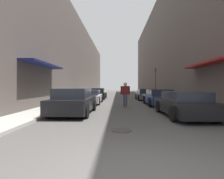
{
  "coord_description": "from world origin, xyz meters",
  "views": [
    {
      "loc": [
        -0.38,
        -2.67,
        1.48
      ],
      "look_at": [
        -0.84,
        11.32,
        1.24
      ],
      "focal_mm": 28.0,
      "sensor_mm": 36.0,
      "label": 1
    }
  ],
  "objects_px": {
    "parked_car_left_2": "(97,94)",
    "skateboarder": "(125,92)",
    "traffic_light": "(156,79)",
    "parked_car_left_1": "(90,97)",
    "parked_car_right_1": "(158,97)",
    "manhole_cover": "(121,130)",
    "parked_car_left_0": "(74,102)",
    "parked_car_right_0": "(183,104)",
    "parked_car_right_2": "(146,95)"
  },
  "relations": [
    {
      "from": "parked_car_right_0",
      "to": "parked_car_right_2",
      "type": "xyz_separation_m",
      "value": [
        -0.1,
        10.69,
        -0.02
      ]
    },
    {
      "from": "parked_car_left_0",
      "to": "parked_car_right_1",
      "type": "distance_m",
      "value": 7.24
    },
    {
      "from": "manhole_cover",
      "to": "traffic_light",
      "type": "bearing_deg",
      "value": 74.52
    },
    {
      "from": "parked_car_right_0",
      "to": "parked_car_left_2",
      "type": "bearing_deg",
      "value": 114.68
    },
    {
      "from": "parked_car_right_1",
      "to": "manhole_cover",
      "type": "relative_size",
      "value": 6.06
    },
    {
      "from": "parked_car_right_2",
      "to": "manhole_cover",
      "type": "height_order",
      "value": "parked_car_right_2"
    },
    {
      "from": "parked_car_left_1",
      "to": "manhole_cover",
      "type": "bearing_deg",
      "value": -74.81
    },
    {
      "from": "parked_car_left_0",
      "to": "traffic_light",
      "type": "distance_m",
      "value": 16.74
    },
    {
      "from": "skateboarder",
      "to": "manhole_cover",
      "type": "height_order",
      "value": "skateboarder"
    },
    {
      "from": "parked_car_left_2",
      "to": "parked_car_right_0",
      "type": "height_order",
      "value": "parked_car_left_2"
    },
    {
      "from": "parked_car_left_2",
      "to": "traffic_light",
      "type": "height_order",
      "value": "traffic_light"
    },
    {
      "from": "parked_car_left_0",
      "to": "manhole_cover",
      "type": "height_order",
      "value": "parked_car_left_0"
    },
    {
      "from": "parked_car_left_1",
      "to": "parked_car_left_2",
      "type": "relative_size",
      "value": 0.95
    },
    {
      "from": "parked_car_left_0",
      "to": "traffic_light",
      "type": "relative_size",
      "value": 1.1
    },
    {
      "from": "skateboarder",
      "to": "parked_car_left_0",
      "type": "bearing_deg",
      "value": -130.32
    },
    {
      "from": "parked_car_right_1",
      "to": "traffic_light",
      "type": "xyz_separation_m",
      "value": [
        1.96,
        10.22,
        1.87
      ]
    },
    {
      "from": "parked_car_left_1",
      "to": "skateboarder",
      "type": "height_order",
      "value": "skateboarder"
    },
    {
      "from": "parked_car_right_1",
      "to": "parked_car_left_2",
      "type": "bearing_deg",
      "value": 128.63
    },
    {
      "from": "parked_car_left_1",
      "to": "manhole_cover",
      "type": "xyz_separation_m",
      "value": [
        2.52,
        -9.28,
        -0.57
      ]
    },
    {
      "from": "parked_car_left_1",
      "to": "parked_car_left_2",
      "type": "xyz_separation_m",
      "value": [
        -0.07,
        5.91,
        0.05
      ]
    },
    {
      "from": "skateboarder",
      "to": "manhole_cover",
      "type": "bearing_deg",
      "value": -93.51
    },
    {
      "from": "parked_car_right_0",
      "to": "parked_car_right_2",
      "type": "distance_m",
      "value": 10.69
    },
    {
      "from": "parked_car_left_2",
      "to": "skateboarder",
      "type": "height_order",
      "value": "skateboarder"
    },
    {
      "from": "parked_car_left_2",
      "to": "manhole_cover",
      "type": "relative_size",
      "value": 6.7
    },
    {
      "from": "parked_car_right_2",
      "to": "skateboarder",
      "type": "distance_m",
      "value": 7.12
    },
    {
      "from": "parked_car_left_2",
      "to": "parked_car_right_1",
      "type": "xyz_separation_m",
      "value": [
        5.69,
        -7.12,
        -0.01
      ]
    },
    {
      "from": "parked_car_right_1",
      "to": "parked_car_right_2",
      "type": "bearing_deg",
      "value": 91.12
    },
    {
      "from": "parked_car_left_1",
      "to": "parked_car_right_1",
      "type": "relative_size",
      "value": 1.05
    },
    {
      "from": "parked_car_right_1",
      "to": "parked_car_left_1",
      "type": "bearing_deg",
      "value": 167.8
    },
    {
      "from": "parked_car_left_1",
      "to": "parked_car_right_2",
      "type": "xyz_separation_m",
      "value": [
        5.52,
        4.22,
        0.01
      ]
    },
    {
      "from": "parked_car_left_0",
      "to": "parked_car_left_1",
      "type": "height_order",
      "value": "parked_car_left_0"
    },
    {
      "from": "parked_car_left_1",
      "to": "traffic_light",
      "type": "distance_m",
      "value": 11.93
    },
    {
      "from": "parked_car_left_0",
      "to": "parked_car_left_2",
      "type": "distance_m",
      "value": 11.73
    },
    {
      "from": "parked_car_right_2",
      "to": "parked_car_left_1",
      "type": "bearing_deg",
      "value": -142.6
    },
    {
      "from": "skateboarder",
      "to": "traffic_light",
      "type": "xyz_separation_m",
      "value": [
        4.64,
        11.4,
        1.39
      ]
    },
    {
      "from": "parked_car_left_0",
      "to": "parked_car_right_1",
      "type": "relative_size",
      "value": 1.0
    },
    {
      "from": "parked_car_left_0",
      "to": "parked_car_right_0",
      "type": "xyz_separation_m",
      "value": [
        5.59,
        -0.65,
        -0.06
      ]
    },
    {
      "from": "parked_car_right_1",
      "to": "parked_car_right_0",
      "type": "bearing_deg",
      "value": -90.02
    },
    {
      "from": "traffic_light",
      "to": "skateboarder",
      "type": "bearing_deg",
      "value": -112.16
    },
    {
      "from": "parked_car_left_0",
      "to": "parked_car_right_0",
      "type": "distance_m",
      "value": 5.62
    },
    {
      "from": "parked_car_right_2",
      "to": "parked_car_left_0",
      "type": "bearing_deg",
      "value": -118.64
    },
    {
      "from": "parked_car_left_2",
      "to": "parked_car_right_0",
      "type": "xyz_separation_m",
      "value": [
        5.69,
        -12.38,
        -0.02
      ]
    },
    {
      "from": "parked_car_right_0",
      "to": "traffic_light",
      "type": "distance_m",
      "value": 15.71
    },
    {
      "from": "parked_car_left_2",
      "to": "manhole_cover",
      "type": "bearing_deg",
      "value": -80.33
    },
    {
      "from": "manhole_cover",
      "to": "parked_car_right_2",
      "type": "bearing_deg",
      "value": 77.48
    },
    {
      "from": "parked_car_right_2",
      "to": "skateboarder",
      "type": "xyz_separation_m",
      "value": [
        -2.57,
        -6.61,
        0.51
      ]
    },
    {
      "from": "skateboarder",
      "to": "parked_car_right_2",
      "type": "bearing_deg",
      "value": 68.73
    },
    {
      "from": "parked_car_left_0",
      "to": "parked_car_left_2",
      "type": "relative_size",
      "value": 0.91
    },
    {
      "from": "parked_car_right_0",
      "to": "parked_car_right_1",
      "type": "height_order",
      "value": "parked_car_right_1"
    },
    {
      "from": "parked_car_right_2",
      "to": "traffic_light",
      "type": "height_order",
      "value": "traffic_light"
    }
  ]
}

